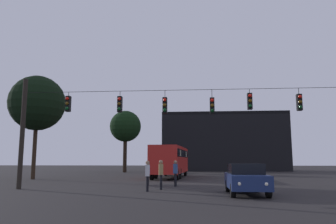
{
  "coord_description": "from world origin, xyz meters",
  "views": [
    {
      "loc": [
        0.64,
        -6.01,
        1.66
      ],
      "look_at": [
        -1.31,
        17.76,
        5.23
      ],
      "focal_mm": 34.89,
      "sensor_mm": 36.0,
      "label": 1
    }
  ],
  "objects_px": {
    "pedestrian_crossing_right": "(175,172)",
    "pedestrian_crossing_center": "(148,172)",
    "tree_left_silhouette": "(37,103)",
    "city_bus": "(171,159)",
    "pedestrian_near_bus": "(147,174)",
    "tree_behind_building": "(125,127)",
    "car_near_right": "(246,178)",
    "car_far_left": "(163,167)",
    "pedestrian_crossing_left": "(161,173)"
  },
  "relations": [
    {
      "from": "city_bus",
      "to": "tree_left_silhouette",
      "type": "xyz_separation_m",
      "value": [
        -12.19,
        -4.03,
        5.09
      ]
    },
    {
      "from": "tree_behind_building",
      "to": "pedestrian_crossing_right",
      "type": "bearing_deg",
      "value": -70.77
    },
    {
      "from": "pedestrian_near_bus",
      "to": "city_bus",
      "type": "bearing_deg",
      "value": 89.26
    },
    {
      "from": "pedestrian_crossing_right",
      "to": "tree_behind_building",
      "type": "xyz_separation_m",
      "value": [
        -8.86,
        25.39,
        5.67
      ]
    },
    {
      "from": "car_far_left",
      "to": "tree_behind_building",
      "type": "bearing_deg",
      "value": 153.78
    },
    {
      "from": "car_far_left",
      "to": "pedestrian_near_bus",
      "type": "distance_m",
      "value": 26.24
    },
    {
      "from": "pedestrian_crossing_left",
      "to": "pedestrian_crossing_center",
      "type": "distance_m",
      "value": 3.4
    },
    {
      "from": "car_far_left",
      "to": "tree_left_silhouette",
      "type": "xyz_separation_m",
      "value": [
        -10.36,
        -15.35,
        6.16
      ]
    },
    {
      "from": "city_bus",
      "to": "pedestrian_crossing_left",
      "type": "bearing_deg",
      "value": -88.25
    },
    {
      "from": "car_near_right",
      "to": "pedestrian_near_bus",
      "type": "bearing_deg",
      "value": 167.74
    },
    {
      "from": "car_near_right",
      "to": "pedestrian_crossing_right",
      "type": "relative_size",
      "value": 2.6
    },
    {
      "from": "car_near_right",
      "to": "pedestrian_crossing_center",
      "type": "bearing_deg",
      "value": 135.69
    },
    {
      "from": "car_near_right",
      "to": "pedestrian_crossing_center",
      "type": "distance_m",
      "value": 8.03
    },
    {
      "from": "pedestrian_crossing_left",
      "to": "pedestrian_near_bus",
      "type": "bearing_deg",
      "value": -114.63
    },
    {
      "from": "tree_behind_building",
      "to": "pedestrian_crossing_left",
      "type": "bearing_deg",
      "value": -73.66
    },
    {
      "from": "pedestrian_crossing_left",
      "to": "pedestrian_crossing_center",
      "type": "xyz_separation_m",
      "value": [
        -1.22,
        3.17,
        -0.09
      ]
    },
    {
      "from": "car_near_right",
      "to": "pedestrian_crossing_center",
      "type": "xyz_separation_m",
      "value": [
        -5.75,
        5.61,
        0.08
      ]
    },
    {
      "from": "pedestrian_crossing_right",
      "to": "pedestrian_near_bus",
      "type": "height_order",
      "value": "pedestrian_crossing_right"
    },
    {
      "from": "pedestrian_crossing_center",
      "to": "pedestrian_near_bus",
      "type": "distance_m",
      "value": 4.53
    },
    {
      "from": "pedestrian_crossing_left",
      "to": "pedestrian_crossing_right",
      "type": "xyz_separation_m",
      "value": [
        0.71,
        2.39,
        -0.02
      ]
    },
    {
      "from": "pedestrian_crossing_left",
      "to": "pedestrian_crossing_right",
      "type": "bearing_deg",
      "value": 73.41
    },
    {
      "from": "car_far_left",
      "to": "pedestrian_near_bus",
      "type": "height_order",
      "value": "pedestrian_near_bus"
    },
    {
      "from": "car_near_right",
      "to": "pedestrian_near_bus",
      "type": "xyz_separation_m",
      "value": [
        -5.13,
        1.12,
        0.15
      ]
    },
    {
      "from": "tree_left_silhouette",
      "to": "city_bus",
      "type": "bearing_deg",
      "value": 18.29
    },
    {
      "from": "tree_left_silhouette",
      "to": "pedestrian_crossing_center",
      "type": "bearing_deg",
      "value": -29.13
    },
    {
      "from": "car_far_left",
      "to": "pedestrian_crossing_center",
      "type": "xyz_separation_m",
      "value": [
        1.02,
        -21.7,
        0.08
      ]
    },
    {
      "from": "city_bus",
      "to": "car_far_left",
      "type": "distance_m",
      "value": 11.52
    },
    {
      "from": "pedestrian_near_bus",
      "to": "pedestrian_crossing_center",
      "type": "bearing_deg",
      "value": 97.77
    },
    {
      "from": "pedestrian_near_bus",
      "to": "pedestrian_crossing_left",
      "type": "bearing_deg",
      "value": 65.37
    },
    {
      "from": "car_near_right",
      "to": "tree_left_silhouette",
      "type": "height_order",
      "value": "tree_left_silhouette"
    },
    {
      "from": "pedestrian_crossing_right",
      "to": "pedestrian_crossing_center",
      "type": "bearing_deg",
      "value": 157.96
    },
    {
      "from": "pedestrian_crossing_left",
      "to": "pedestrian_near_bus",
      "type": "distance_m",
      "value": 1.45
    },
    {
      "from": "pedestrian_crossing_center",
      "to": "pedestrian_crossing_right",
      "type": "relative_size",
      "value": 0.93
    },
    {
      "from": "tree_left_silhouette",
      "to": "pedestrian_near_bus",
      "type": "bearing_deg",
      "value": -42.09
    },
    {
      "from": "pedestrian_crossing_right",
      "to": "tree_left_silhouette",
      "type": "relative_size",
      "value": 0.18
    },
    {
      "from": "pedestrian_crossing_right",
      "to": "pedestrian_near_bus",
      "type": "bearing_deg",
      "value": -109.54
    },
    {
      "from": "pedestrian_crossing_center",
      "to": "tree_left_silhouette",
      "type": "bearing_deg",
      "value": 150.87
    },
    {
      "from": "car_far_left",
      "to": "tree_left_silhouette",
      "type": "relative_size",
      "value": 0.47
    },
    {
      "from": "pedestrian_crossing_center",
      "to": "pedestrian_near_bus",
      "type": "xyz_separation_m",
      "value": [
        0.61,
        -4.49,
        0.07
      ]
    },
    {
      "from": "car_near_right",
      "to": "pedestrian_crossing_left",
      "type": "bearing_deg",
      "value": 151.73
    },
    {
      "from": "car_far_left",
      "to": "pedestrian_crossing_center",
      "type": "relative_size",
      "value": 2.84
    },
    {
      "from": "city_bus",
      "to": "pedestrian_crossing_right",
      "type": "relative_size",
      "value": 6.64
    },
    {
      "from": "pedestrian_near_bus",
      "to": "car_near_right",
      "type": "bearing_deg",
      "value": -12.26
    },
    {
      "from": "car_near_right",
      "to": "pedestrian_crossing_right",
      "type": "xyz_separation_m",
      "value": [
        -3.81,
        4.83,
        0.15
      ]
    },
    {
      "from": "car_near_right",
      "to": "pedestrian_near_bus",
      "type": "relative_size",
      "value": 2.62
    },
    {
      "from": "pedestrian_crossing_right",
      "to": "city_bus",
      "type": "bearing_deg",
      "value": 95.76
    },
    {
      "from": "city_bus",
      "to": "pedestrian_crossing_center",
      "type": "xyz_separation_m",
      "value": [
        -0.8,
        -10.38,
        -0.99
      ]
    },
    {
      "from": "pedestrian_crossing_right",
      "to": "pedestrian_near_bus",
      "type": "xyz_separation_m",
      "value": [
        -1.32,
        -3.71,
        -0.01
      ]
    },
    {
      "from": "car_near_right",
      "to": "pedestrian_crossing_right",
      "type": "distance_m",
      "value": 6.15
    },
    {
      "from": "pedestrian_crossing_right",
      "to": "pedestrian_crossing_left",
      "type": "bearing_deg",
      "value": -106.59
    }
  ]
}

